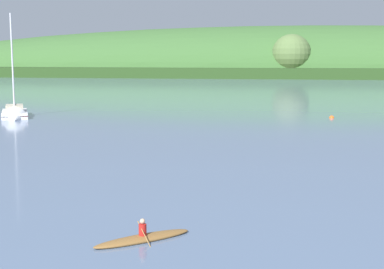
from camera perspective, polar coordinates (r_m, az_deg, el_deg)
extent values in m
cube|color=#27431B|center=(218.25, 8.24, 6.33)|extent=(476.71, 90.35, 3.70)
ellipsoid|color=#38602D|center=(235.55, 10.19, 5.95)|extent=(383.46, 95.81, 40.79)
sphere|color=#56703D|center=(209.73, 10.13, 8.12)|extent=(14.46, 14.46, 14.46)
cube|color=white|center=(73.72, -17.67, 1.79)|extent=(6.91, 8.46, 1.32)
cone|color=white|center=(69.70, -17.68, 1.46)|extent=(3.55, 3.27, 2.92)
cube|color=maroon|center=(73.69, -17.68, 2.05)|extent=(6.93, 8.47, 0.14)
cube|color=#BCB299|center=(73.42, -17.70, 2.59)|extent=(3.70, 4.18, 0.79)
cylinder|color=silver|center=(72.35, -17.89, 6.98)|extent=(0.21, 0.21, 12.04)
cylinder|color=silver|center=(74.69, -17.72, 3.09)|extent=(2.43, 3.67, 0.17)
ellipsoid|color=brown|center=(23.16, -5.06, -10.56)|extent=(3.56, 3.72, 0.30)
cylinder|color=#B21E19|center=(23.05, -5.08, -9.77)|extent=(0.45, 0.45, 0.55)
sphere|color=tan|center=(22.94, -5.09, -8.83)|extent=(0.22, 0.22, 0.22)
cylinder|color=olive|center=(22.71, -4.86, -10.24)|extent=(0.94, 0.88, 0.89)
sphere|color=#EA5B19|center=(70.85, 14.09, 1.65)|extent=(0.61, 0.61, 0.61)
cylinder|color=black|center=(70.81, 14.10, 1.93)|extent=(0.04, 0.04, 0.08)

